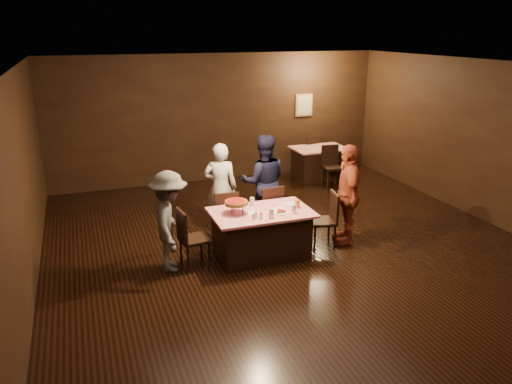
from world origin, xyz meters
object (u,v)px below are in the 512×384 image
Objects in this scene: plate_empty at (289,204)px; glass_front_left at (271,213)px; chair_far_left at (224,216)px; chair_end_left at (194,238)px; pizza_stand at (236,203)px; diner_red_shirt at (347,194)px; glass_amber at (297,204)px; diner_grey_knit at (169,222)px; chair_back_near at (332,166)px; main_table at (261,234)px; chair_end_right at (323,220)px; glass_back at (252,202)px; diner_navy_hoodie at (264,182)px; back_table at (319,163)px; chair_far_right at (268,210)px; glass_front_right at (294,209)px; diner_white_jacket at (221,188)px; chair_back_far at (308,154)px.

plate_empty is 0.68m from glass_front_left.
chair_end_left is (-0.70, -0.75, 0.00)m from chair_far_left.
diner_red_shirt is at bearing 0.16° from pizza_stand.
glass_amber is (1.00, -0.80, 0.37)m from chair_far_left.
chair_back_near is at bearing -45.68° from diner_grey_knit.
chair_end_right is (1.10, 0.00, 0.09)m from main_table.
glass_amber is at bearing -28.30° from glass_back.
diner_navy_hoodie reaches higher than glass_back.
back_table is 0.75× the size of diner_red_shirt.
chair_end_left is 2.00m from diner_navy_hoodie.
pizza_stand is at bearing 172.87° from main_table.
chair_far_right is 0.54× the size of diner_navy_hoodie.
chair_back_near is (2.88, 2.98, 0.09)m from main_table.
chair_far_left is at bearing 40.08° from diner_navy_hoodie.
diner_navy_hoodie is at bearing 95.69° from glass_amber.
chair_far_left reaches higher than glass_amber.
glass_front_right is 0.25m from glass_amber.
chair_far_right reaches higher than back_table.
glass_front_right is at bearing -104.04° from plate_empty.
chair_far_right reaches higher than plate_empty.
glass_back is at bearing -79.68° from diner_red_shirt.
glass_front_right is (-2.43, -3.23, 0.37)m from chair_back_near.
glass_amber is at bearing 24.44° from glass_front_left.
glass_back is (-1.63, 0.24, -0.02)m from diner_red_shirt.
glass_back is at bearing 124.17° from diner_white_jacket.
back_table is 3.42× the size of pizza_stand.
glass_amber is at bearing -121.74° from chair_back_near.
diner_red_shirt is (1.98, -0.69, 0.39)m from chair_far_left.
diner_grey_knit reaches higher than chair_end_right.
glass_back is (1.41, 0.26, 0.06)m from diner_grey_knit.
chair_far_right reaches higher than glass_front_right.
chair_end_right is 3.80× the size of plate_empty.
diner_white_jacket is at bearing -146.39° from chair_back_near.
chair_end_right is (2.20, 0.00, 0.00)m from chair_end_left.
diner_navy_hoodie is at bearing 40.23° from chair_back_far.
chair_end_right is at bearing 157.18° from diner_white_jacket.
chair_end_left is at bearing -137.28° from back_table.
diner_white_jacket reaches higher than plate_empty.
glass_back is (-0.65, 0.35, 0.00)m from glass_amber.
chair_end_right is at bearing 21.04° from glass_front_right.
chair_back_far is (2.48, 3.53, 0.00)m from chair_far_right.
diner_red_shirt reaches higher than chair_end_left.
glass_front_right reaches higher than back_table.
diner_white_jacket is 0.95× the size of diner_red_shirt.
plate_empty is 0.62m from glass_back.
main_table is at bearing -78.59° from chair_end_right.
diner_navy_hoodie is (-2.40, -3.11, 0.40)m from chair_back_far.
chair_back_near is 6.79× the size of glass_amber.
chair_back_far is (1.78, 4.28, 0.00)m from chair_end_right.
diner_red_shirt is (0.48, 0.06, 0.39)m from chair_end_right.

